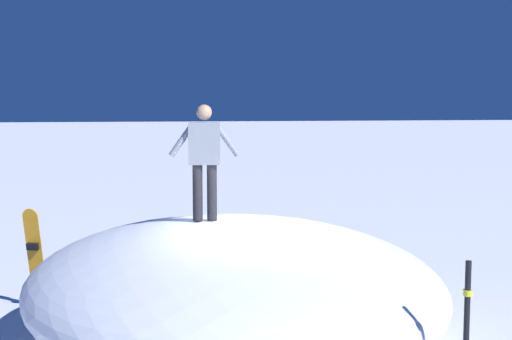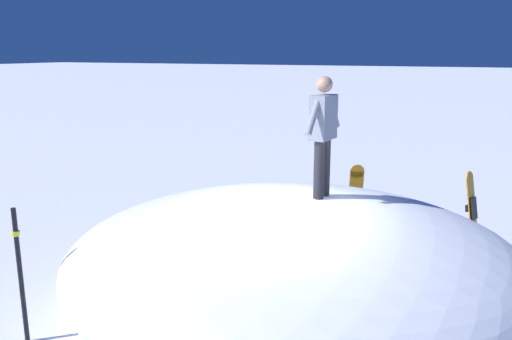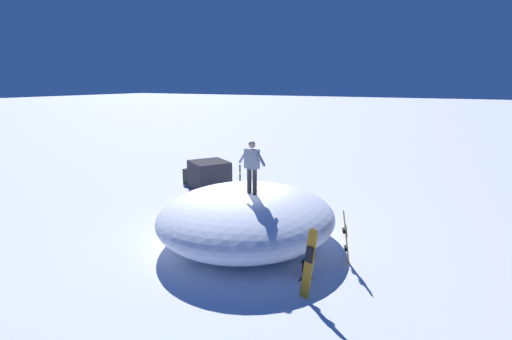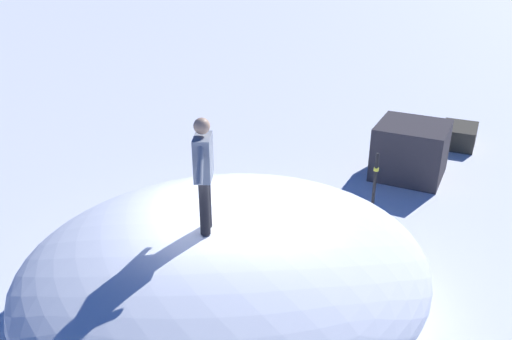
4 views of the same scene
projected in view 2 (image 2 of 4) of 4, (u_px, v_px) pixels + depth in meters
ground at (269, 331)px, 6.97m from camera, size 240.00×240.00×0.00m
snow_mound at (292, 261)px, 7.10m from camera, size 7.41×6.96×1.73m
snowboarder_standing at (323, 129)px, 6.89m from camera, size 0.27×1.00×1.62m
snowboard_primary_upright at (472, 219)px, 8.84m from camera, size 0.38×0.35×1.69m
snowboard_secondary_upright at (355, 203)px, 9.95m from camera, size 0.34×0.33×1.60m
backpack_near at (413, 253)px, 8.99m from camera, size 0.59×0.25×0.48m
trail_marker_pole at (20, 274)px, 6.50m from camera, size 0.10×0.10×1.81m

